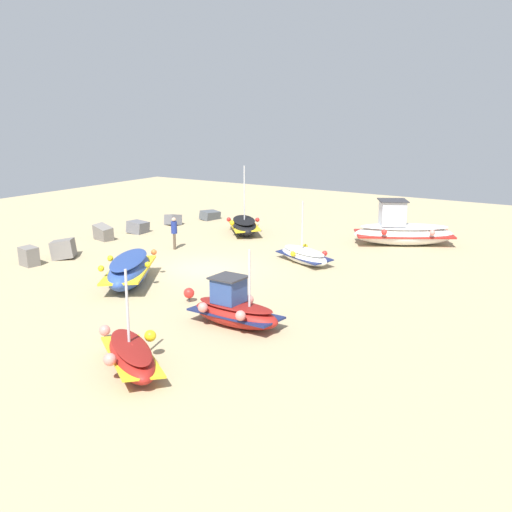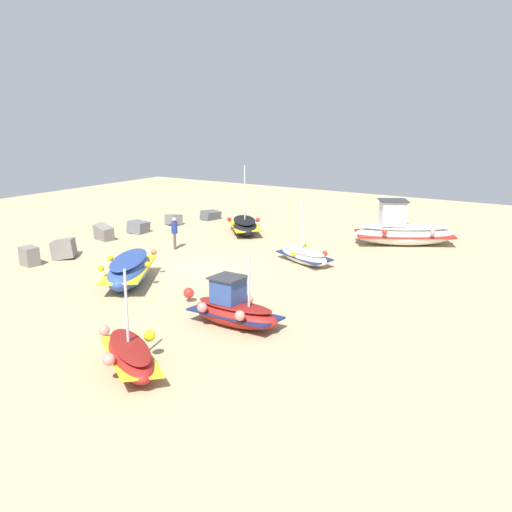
# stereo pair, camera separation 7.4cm
# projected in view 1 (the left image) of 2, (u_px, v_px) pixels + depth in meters

# --- Properties ---
(ground_plane) EXTENTS (54.84, 54.84, 0.00)m
(ground_plane) POSITION_uv_depth(u_px,v_px,m) (205.00, 269.00, 28.73)
(ground_plane) COLOR tan
(fishing_boat_0) EXTENTS (2.94, 3.55, 2.99)m
(fishing_boat_0) POSITION_uv_depth(u_px,v_px,m) (131.00, 356.00, 17.67)
(fishing_boat_0) COLOR maroon
(fishing_boat_0) RESTS_ON ground_plane
(fishing_boat_1) EXTENTS (4.77, 3.86, 1.28)m
(fishing_boat_1) POSITION_uv_depth(u_px,v_px,m) (129.00, 270.00, 26.14)
(fishing_boat_1) COLOR #2D4C9E
(fishing_boat_1) RESTS_ON ground_plane
(fishing_boat_2) EXTENTS (3.87, 3.66, 4.06)m
(fishing_boat_2) POSITION_uv_depth(u_px,v_px,m) (244.00, 225.00, 36.55)
(fishing_boat_2) COLOR black
(fishing_boat_2) RESTS_ON ground_plane
(fishing_boat_3) EXTENTS (2.45, 3.51, 3.03)m
(fishing_boat_3) POSITION_uv_depth(u_px,v_px,m) (304.00, 255.00, 29.76)
(fishing_boat_3) COLOR white
(fishing_boat_3) RESTS_ON ground_plane
(fishing_boat_4) EXTENTS (4.42, 5.61, 2.48)m
(fishing_boat_4) POSITION_uv_depth(u_px,v_px,m) (402.00, 231.00, 33.56)
(fishing_boat_4) COLOR white
(fishing_boat_4) RESTS_ON ground_plane
(fishing_boat_5) EXTENTS (1.96, 3.42, 2.79)m
(fishing_boat_5) POSITION_uv_depth(u_px,v_px,m) (234.00, 310.00, 21.24)
(fishing_boat_5) COLOR maroon
(fishing_boat_5) RESTS_ON ground_plane
(person_walking) EXTENTS (0.32, 0.32, 1.69)m
(person_walking) POSITION_uv_depth(u_px,v_px,m) (174.00, 231.00, 32.46)
(person_walking) COLOR brown
(person_walking) RESTS_ON ground_plane
(breakwater_rocks) EXTENTS (22.05, 2.94, 1.13)m
(breakwater_rocks) POSITION_uv_depth(u_px,v_px,m) (73.00, 244.00, 32.14)
(breakwater_rocks) COLOR slate
(breakwater_rocks) RESTS_ON ground_plane
(mooring_buoy_0) EXTENTS (0.41, 0.41, 0.57)m
(mooring_buoy_0) POSITION_uv_depth(u_px,v_px,m) (189.00, 293.00, 23.83)
(mooring_buoy_0) COLOR #3F3F42
(mooring_buoy_0) RESTS_ON ground_plane
(mooring_buoy_1) EXTENTS (0.36, 0.36, 0.50)m
(mooring_buoy_1) POSITION_uv_depth(u_px,v_px,m) (105.00, 331.00, 20.01)
(mooring_buoy_1) COLOR #3F3F42
(mooring_buoy_1) RESTS_ON ground_plane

